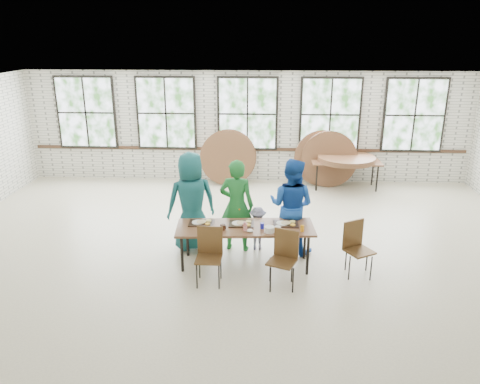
% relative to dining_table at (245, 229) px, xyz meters
% --- Properties ---
extents(room, '(12.00, 12.00, 12.00)m').
position_rel_dining_table_xyz_m(room, '(-0.14, 4.99, 1.14)').
color(room, beige).
rests_on(room, ground).
extents(dining_table, '(2.45, 0.96, 0.74)m').
position_rel_dining_table_xyz_m(dining_table, '(0.00, 0.00, 0.00)').
color(dining_table, brown).
rests_on(dining_table, ground).
extents(chair_near_left, '(0.43, 0.42, 0.95)m').
position_rel_dining_table_xyz_m(chair_near_left, '(-0.57, -0.60, -0.13)').
color(chair_near_left, '#52361B').
rests_on(chair_near_left, ground).
extents(chair_near_right, '(0.54, 0.54, 0.95)m').
position_rel_dining_table_xyz_m(chair_near_right, '(0.66, -0.65, -0.13)').
color(chair_near_right, '#52361B').
rests_on(chair_near_right, ground).
extents(chair_spare, '(0.57, 0.56, 0.95)m').
position_rel_dining_table_xyz_m(chair_spare, '(1.90, -0.20, -0.13)').
color(chair_spare, '#52361B').
rests_on(chair_spare, ground).
extents(adult_teal, '(1.08, 0.88, 1.89)m').
position_rel_dining_table_xyz_m(adult_teal, '(-1.03, 0.65, 0.26)').
color(adult_teal, '#1A5665').
rests_on(adult_teal, ground).
extents(adult_green, '(0.70, 0.50, 1.77)m').
position_rel_dining_table_xyz_m(adult_green, '(-0.19, 0.65, 0.20)').
color(adult_green, '#1C6C2B').
rests_on(adult_green, ground).
extents(toddler, '(0.56, 0.33, 0.86)m').
position_rel_dining_table_xyz_m(toddler, '(0.21, 0.65, -0.26)').
color(toddler, '#16143F').
rests_on(toddler, ground).
extents(adult_blue, '(1.08, 0.98, 1.80)m').
position_rel_dining_table_xyz_m(adult_blue, '(0.83, 0.65, 0.21)').
color(adult_blue, '#1747A4').
rests_on(adult_blue, ground).
extents(storage_table, '(1.81, 0.77, 0.74)m').
position_rel_dining_table_xyz_m(storage_table, '(2.48, 4.48, -0.00)').
color(storage_table, brown).
rests_on(storage_table, ground).
extents(tabletop_clutter, '(2.01, 0.60, 0.11)m').
position_rel_dining_table_xyz_m(tabletop_clutter, '(0.08, -0.02, 0.08)').
color(tabletop_clutter, black).
rests_on(tabletop_clutter, dining_table).
extents(round_tops_stacked, '(1.50, 1.50, 0.13)m').
position_rel_dining_table_xyz_m(round_tops_stacked, '(2.48, 4.48, 0.12)').
color(round_tops_stacked, brown).
rests_on(round_tops_stacked, storage_table).
extents(round_tops_leaning, '(4.21, 0.40, 1.49)m').
position_rel_dining_table_xyz_m(round_tops_leaning, '(0.66, 4.67, 0.05)').
color(round_tops_leaning, brown).
rests_on(round_tops_leaning, ground).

